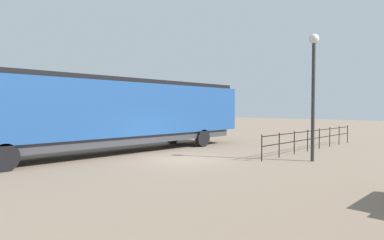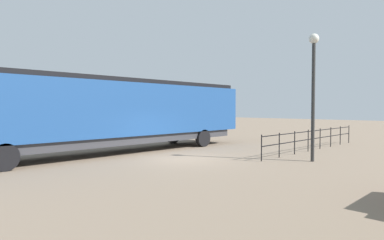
% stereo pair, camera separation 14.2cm
% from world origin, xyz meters
% --- Properties ---
extents(ground_plane, '(120.00, 120.00, 0.00)m').
position_xyz_m(ground_plane, '(0.00, 0.00, 0.00)').
color(ground_plane, '#84705B').
extents(locomotive, '(3.15, 17.97, 4.04)m').
position_xyz_m(locomotive, '(-4.17, -0.87, 2.28)').
color(locomotive, navy).
rests_on(locomotive, ground_plane).
extents(lamp_post, '(0.45, 0.45, 5.86)m').
position_xyz_m(lamp_post, '(4.82, 3.62, 3.91)').
color(lamp_post, '#2D2D2D').
rests_on(lamp_post, ground_plane).
extents(platform_fence, '(0.05, 11.34, 1.24)m').
position_xyz_m(platform_fence, '(3.12, 7.64, 0.79)').
color(platform_fence, black).
rests_on(platform_fence, ground_plane).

